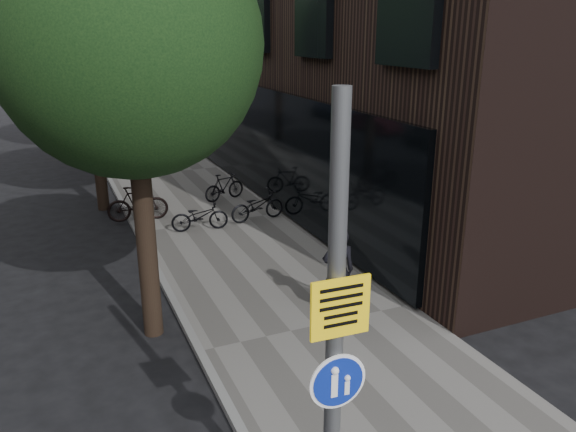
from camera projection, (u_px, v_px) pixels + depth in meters
sidewalk at (216, 224)px, 16.59m from camera, size 4.50×60.00×0.12m
curb_edge at (138, 234)px, 15.74m from camera, size 0.15×60.00×0.13m
street_tree_near at (133, 56)px, 9.28m from camera, size 4.40×4.40×7.50m
street_tree_mid at (88, 44)px, 16.68m from camera, size 5.00×5.00×7.80m
street_tree_far at (70, 39)px, 24.51m from camera, size 5.00×5.00×7.80m
signpost at (334, 354)px, 5.26m from camera, size 0.58×0.17×4.98m
pedestrian at (338, 271)px, 11.00m from camera, size 0.73×0.56×1.79m
parked_bike_facade_near at (257, 206)px, 16.58m from camera, size 1.77×0.79×0.90m
parked_bike_facade_far at (224, 187)px, 18.57m from camera, size 1.56×0.83×0.90m
parked_bike_curb_near at (200, 216)px, 15.76m from camera, size 1.65×0.76×0.84m
parked_bike_curb_far at (138, 204)px, 16.52m from camera, size 1.80×0.70×1.06m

